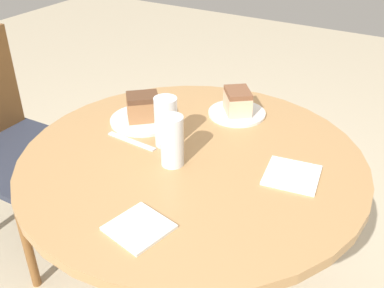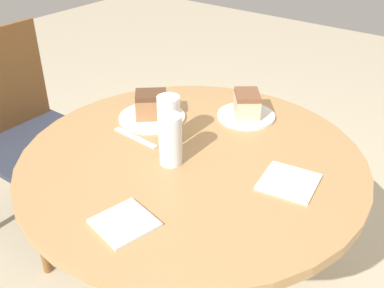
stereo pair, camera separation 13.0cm
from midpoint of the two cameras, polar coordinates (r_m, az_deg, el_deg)
The scene contains 11 objects.
table at distance 1.43m, azimuth 2.62°, elevation -7.98°, with size 1.02×1.02×0.76m.
chair at distance 2.08m, azimuth -18.50°, elevation 1.36°, with size 0.48×0.47×0.92m.
plate_near at distance 1.52m, azimuth -2.67°, elevation 3.35°, with size 0.22×0.22×0.01m.
plate_far at distance 1.55m, azimuth 9.28°, elevation 3.50°, with size 0.20×0.20×0.01m.
cake_slice_near at distance 1.50m, azimuth -2.71°, elevation 4.97°, with size 0.13×0.13×0.09m.
cake_slice_far at distance 1.53m, azimuth 9.42°, elevation 5.00°, with size 0.13×0.13×0.08m.
glass_lemonade at distance 1.25m, azimuth 0.22°, elevation 0.15°, with size 0.07×0.07×0.15m.
glass_water at distance 1.35m, azimuth -0.20°, elevation 2.69°, with size 0.07×0.07×0.15m.
napkin_stack at distance 1.25m, azimuth 15.17°, elevation -4.76°, with size 0.16×0.16×0.01m.
fork at distance 1.41m, azimuth -4.58°, elevation 0.72°, with size 0.03×0.18×0.00m.
napkin_side at distance 1.08m, azimuth -5.14°, elevation -10.07°, with size 0.15×0.15×0.01m.
Camera 2 is at (-0.89, -0.67, 1.47)m, focal length 42.00 mm.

